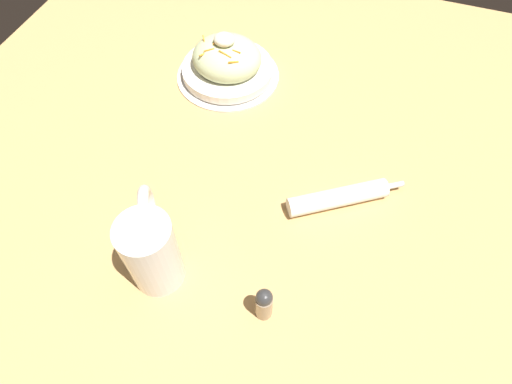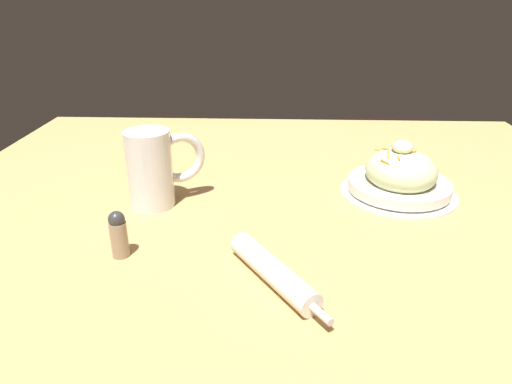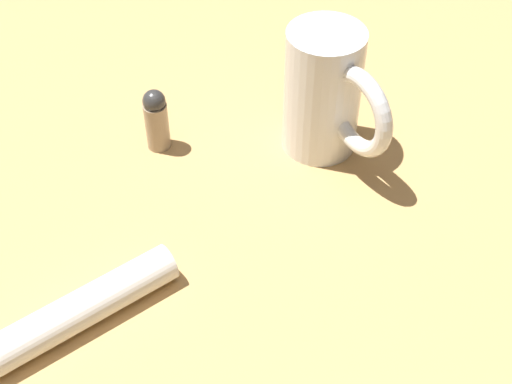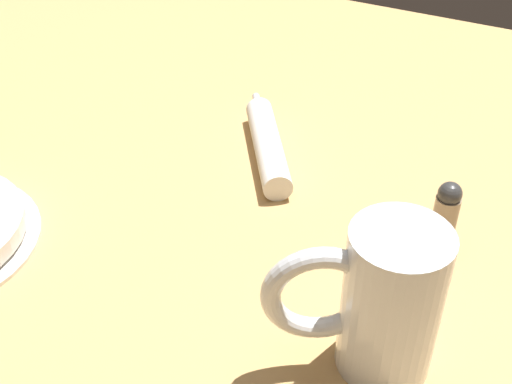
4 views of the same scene
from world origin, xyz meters
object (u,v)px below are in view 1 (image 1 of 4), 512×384
at_px(salad_plate, 227,63).
at_px(napkin_roll, 339,197).
at_px(salt_shaker, 264,304).
at_px(beer_mug, 152,252).

height_order(salad_plate, napkin_roll, salad_plate).
xyz_separation_m(salad_plate, napkin_roll, (-0.32, 0.25, -0.02)).
bearing_deg(napkin_roll, salt_shaker, 75.68).
distance_m(beer_mug, salt_shaker, 0.19).
relative_size(salad_plate, salt_shaker, 2.98).
xyz_separation_m(beer_mug, napkin_roll, (-0.25, -0.23, -0.05)).
bearing_deg(napkin_roll, beer_mug, 42.74).
relative_size(napkin_roll, salt_shaker, 2.54).
xyz_separation_m(salad_plate, salt_shaker, (-0.26, 0.50, 0.00)).
xyz_separation_m(salad_plate, beer_mug, (-0.07, 0.48, 0.03)).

